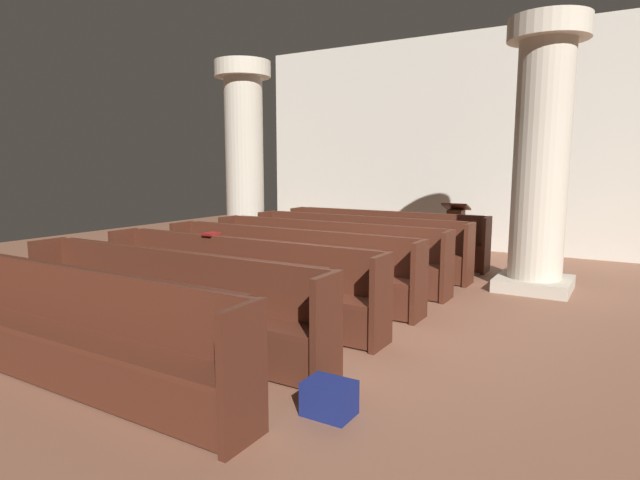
{
  "coord_description": "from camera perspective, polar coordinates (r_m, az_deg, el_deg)",
  "views": [
    {
      "loc": [
        2.93,
        -5.04,
        1.8
      ],
      "look_at": [
        -0.78,
        1.13,
        0.75
      ],
      "focal_mm": 29.2,
      "sensor_mm": 36.0,
      "label": 1
    }
  ],
  "objects": [
    {
      "name": "pew_row_2",
      "position": [
        7.84,
        0.64,
        -1.28
      ],
      "size": [
        3.82,
        0.47,
        0.94
      ],
      "color": "#4C2316",
      "rests_on": "ground"
    },
    {
      "name": "pew_row_6",
      "position": [
        4.8,
        -26.04,
        -8.32
      ],
      "size": [
        3.82,
        0.46,
        0.94
      ],
      "color": "#4C2316",
      "rests_on": "ground"
    },
    {
      "name": "kneeler_box_navy",
      "position": [
        3.92,
        1.02,
        -16.95
      ],
      "size": [
        0.35,
        0.27,
        0.25
      ],
      "primitive_type": "cube",
      "color": "navy",
      "rests_on": "ground"
    },
    {
      "name": "back_wall",
      "position": [
        11.51,
        16.48,
        10.19
      ],
      "size": [
        10.0,
        0.16,
        4.5
      ],
      "primitive_type": "cube",
      "color": "beige",
      "rests_on": "ground"
    },
    {
      "name": "hymn_book",
      "position": [
        6.54,
        -11.82,
        0.67
      ],
      "size": [
        0.15,
        0.2,
        0.03
      ],
      "primitive_type": "cube",
      "color": "maroon",
      "rests_on": "pew_row_4"
    },
    {
      "name": "pillar_far_side",
      "position": [
        10.5,
        -8.29,
        9.05
      ],
      "size": [
        1.08,
        1.08,
        3.77
      ],
      "color": "#B6AD9A",
      "rests_on": "ground"
    },
    {
      "name": "pew_row_0",
      "position": [
        9.7,
        6.95,
        0.5
      ],
      "size": [
        3.82,
        0.46,
        0.94
      ],
      "color": "#4C2316",
      "rests_on": "ground"
    },
    {
      "name": "pew_row_1",
      "position": [
        8.76,
        4.13,
        -0.29
      ],
      "size": [
        3.82,
        0.46,
        0.94
      ],
      "color": "#4C2316",
      "rests_on": "ground"
    },
    {
      "name": "lectern",
      "position": [
        10.24,
        14.59,
        0.46
      ],
      "size": [
        0.48,
        0.45,
        1.08
      ],
      "color": "#562B1A",
      "rests_on": "ground"
    },
    {
      "name": "pew_row_5",
      "position": [
        5.41,
        -16.63,
        -5.98
      ],
      "size": [
        3.82,
        0.47,
        0.94
      ],
      "color": "#4C2316",
      "rests_on": "ground"
    },
    {
      "name": "ground_plane",
      "position": [
        6.1,
        0.77,
        -8.85
      ],
      "size": [
        19.2,
        19.2,
        0.0
      ],
      "primitive_type": "plane",
      "color": "brown"
    },
    {
      "name": "pillar_aisle_side",
      "position": [
        7.99,
        23.11,
        8.76
      ],
      "size": [
        1.08,
        1.08,
        3.77
      ],
      "color": "#B6AD9A",
      "rests_on": "ground"
    },
    {
      "name": "pew_row_4",
      "position": [
        6.15,
        -9.36,
        -4.05
      ],
      "size": [
        3.82,
        0.46,
        0.94
      ],
      "color": "#4C2316",
      "rests_on": "ground"
    },
    {
      "name": "pew_row_3",
      "position": [
        6.97,
        -3.75,
        -2.51
      ],
      "size": [
        3.82,
        0.46,
        0.94
      ],
      "color": "#4C2316",
      "rests_on": "ground"
    }
  ]
}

